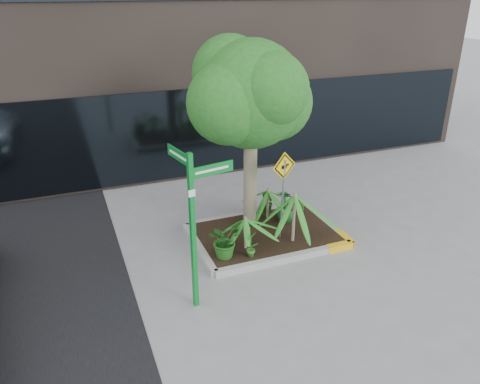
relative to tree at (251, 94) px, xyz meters
name	(u,v)px	position (x,y,z in m)	size (l,w,h in m)	color
ground	(263,245)	(0.01, -0.75, -3.26)	(80.00, 80.00, 0.00)	gray
planter	(267,234)	(0.24, -0.48, -3.15)	(3.35, 2.36, 0.15)	#9E9E99
tree	(251,94)	(0.00, 0.00, 0.00)	(2.97, 2.64, 4.46)	gray
palm_front	(295,195)	(0.62, -1.02, -2.01)	(1.32, 1.32, 1.47)	gray
palm_left	(246,219)	(-0.48, -0.93, -2.42)	(0.83, 0.83, 0.92)	gray
palm_back	(268,191)	(0.56, 0.21, -2.39)	(0.87, 0.87, 0.96)	gray
shrub_a	(224,240)	(-1.01, -1.09, -2.72)	(0.70, 0.70, 0.78)	#1D5217
shrub_b	(286,206)	(0.89, -0.11, -2.71)	(0.45, 0.45, 0.80)	#1B5A21
shrub_c	(251,244)	(-0.51, -1.30, -2.81)	(0.31, 0.31, 0.59)	#2E7323
shrub_d	(268,202)	(0.63, 0.36, -2.77)	(0.37, 0.37, 0.67)	#28611C
street_sign_post	(194,214)	(-1.94, -2.18, -1.44)	(0.96, 0.85, 2.93)	#0B7E29
cattle_sign	(283,181)	(0.44, -0.81, -1.73)	(0.61, 0.19, 2.04)	slate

